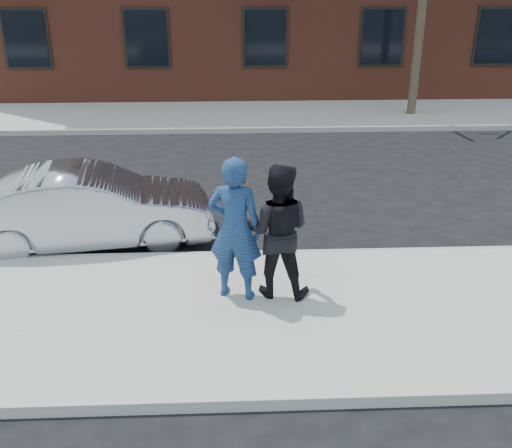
{
  "coord_description": "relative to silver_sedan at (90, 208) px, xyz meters",
  "views": [
    {
      "loc": [
        -1.06,
        -7.04,
        4.38
      ],
      "look_at": [
        -0.74,
        0.4,
        1.14
      ],
      "focal_mm": 42.0,
      "sensor_mm": 36.0,
      "label": 1
    }
  ],
  "objects": [
    {
      "name": "ground",
      "position": [
        3.42,
        -2.3,
        -0.66
      ],
      "size": [
        100.0,
        100.0,
        0.0
      ],
      "primitive_type": "plane",
      "color": "black",
      "rests_on": "ground"
    },
    {
      "name": "near_sidewalk",
      "position": [
        3.42,
        -2.55,
        -0.59
      ],
      "size": [
        50.0,
        3.5,
        0.15
      ],
      "primitive_type": "cube",
      "color": "#999791",
      "rests_on": "ground"
    },
    {
      "name": "near_curb",
      "position": [
        3.42,
        -0.75,
        -0.59
      ],
      "size": [
        50.0,
        0.1,
        0.15
      ],
      "primitive_type": "cube",
      "color": "#999691",
      "rests_on": "ground"
    },
    {
      "name": "man_peacoat",
      "position": [
        2.96,
        -2.03,
        0.43
      ],
      "size": [
        1.04,
        0.89,
        1.88
      ],
      "rotation": [
        0.0,
        0.0,
        2.93
      ],
      "color": "black",
      "rests_on": "near_sidewalk"
    },
    {
      "name": "far_sidewalk",
      "position": [
        3.42,
        8.95,
        -0.59
      ],
      "size": [
        50.0,
        3.5,
        0.15
      ],
      "primitive_type": "cube",
      "color": "#999791",
      "rests_on": "ground"
    },
    {
      "name": "man_hoodie",
      "position": [
        2.39,
        -2.09,
        0.49
      ],
      "size": [
        0.84,
        0.67,
        2.01
      ],
      "rotation": [
        0.0,
        0.0,
        2.86
      ],
      "color": "navy",
      "rests_on": "near_sidewalk"
    },
    {
      "name": "far_curb",
      "position": [
        3.42,
        7.15,
        -0.59
      ],
      "size": [
        50.0,
        0.1,
        0.15
      ],
      "primitive_type": "cube",
      "color": "#999691",
      "rests_on": "ground"
    },
    {
      "name": "silver_sedan",
      "position": [
        0.0,
        0.0,
        0.0
      ],
      "size": [
        4.17,
        1.92,
        1.32
      ],
      "primitive_type": "imported",
      "rotation": [
        0.0,
        0.0,
        1.7
      ],
      "color": "#999BA3",
      "rests_on": "ground"
    }
  ]
}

